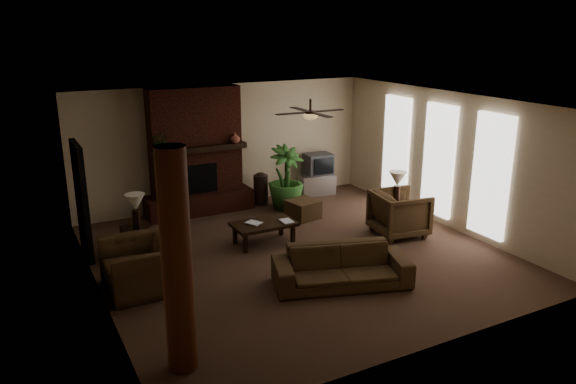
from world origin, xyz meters
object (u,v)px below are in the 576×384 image
armchair_right (400,211)px  floor_plant (286,191)px  floor_vase (261,186)px  tv_stand (317,184)px  side_table_left (137,242)px  ottoman (303,209)px  lamp_right (398,181)px  log_column (177,263)px  armchair_left (139,258)px  lamp_left (135,205)px  side_table_right (396,214)px  sofa (342,260)px  coffee_table (264,225)px

armchair_right → floor_plant: (-1.24, 2.54, -0.09)m
armchair_right → floor_vase: 3.50m
tv_stand → side_table_left: side_table_left is taller
tv_stand → ottoman: bearing=-118.7°
armchair_right → lamp_right: size_ratio=1.54×
log_column → armchair_left: (0.06, 2.38, -0.87)m
armchair_left → lamp_left: size_ratio=1.86×
armchair_left → floor_plant: armchair_left is taller
tv_stand → lamp_right: 2.94m
log_column → armchair_right: size_ratio=2.80×
ottoman → lamp_right: 2.15m
side_table_right → log_column: bearing=-153.4°
side_table_right → lamp_right: size_ratio=0.85×
tv_stand → sofa: bearing=-104.8°
armchair_right → side_table_left: bearing=82.9°
armchair_right → floor_vase: armchair_right is taller
armchair_left → log_column: bearing=-2.0°
lamp_right → side_table_left: bearing=169.1°
sofa → armchair_left: armchair_left is taller
ottoman → coffee_table: bearing=-146.0°
sofa → floor_plant: bearing=93.4°
armchair_right → lamp_left: bearing=83.4°
armchair_left → lamp_right: bearing=93.0°
ottoman → floor_vase: (-0.39, 1.34, 0.23)m
armchair_left → coffee_table: size_ratio=1.00×
sofa → ottoman: size_ratio=3.66×
sofa → coffee_table: sofa is taller
armchair_left → tv_stand: size_ratio=1.42×
armchair_left → ottoman: armchair_left is taller
armchair_left → lamp_right: size_ratio=1.86×
floor_plant → side_table_left: bearing=-162.3°
armchair_left → floor_vase: (3.57, 3.08, -0.10)m
armchair_left → floor_plant: (3.94, 2.51, -0.12)m
lamp_left → side_table_right: size_ratio=1.18×
ottoman → floor_plant: bearing=91.6°
floor_vase → floor_plant: floor_plant is taller
log_column → ottoman: size_ratio=4.67×
floor_plant → lamp_right: (1.45, -2.16, 0.59)m
side_table_right → lamp_left: bearing=169.9°
floor_plant → lamp_left: 3.90m
log_column → armchair_left: log_column is taller
ottoman → tv_stand: 1.87m
armchair_left → coffee_table: (2.57, 0.80, -0.15)m
side_table_right → armchair_left: bearing=-176.1°
floor_plant → lamp_right: bearing=-56.1°
armchair_right → coffee_table: 2.74m
floor_plant → side_table_left: (-3.67, -1.17, -0.13)m
armchair_right → lamp_right: (0.21, 0.38, 0.50)m
ottoman → lamp_right: (1.43, -1.40, 0.80)m
sofa → ottoman: 3.30m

